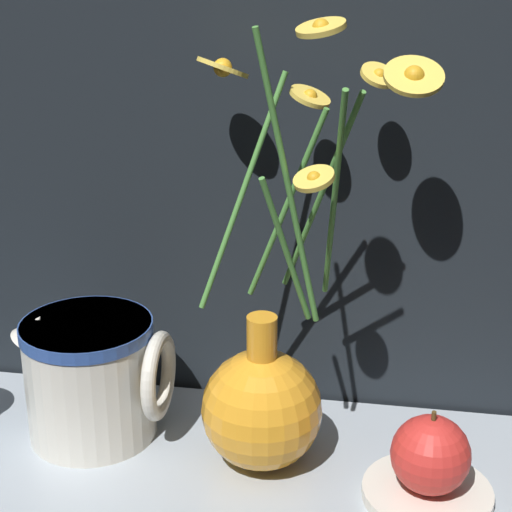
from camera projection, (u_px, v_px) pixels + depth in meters
ground_plane at (254, 477)px, 0.79m from camera, size 6.00×6.00×0.00m
shelf at (254, 471)px, 0.79m from camera, size 0.77×0.26×0.01m
vase_with_flowers at (264, 393)px, 0.77m from camera, size 0.22×0.17×0.40m
ceramic_pitcher at (92, 373)px, 0.82m from camera, size 0.15×0.13×0.13m
saucer_plate at (427, 493)px, 0.74m from camera, size 0.11×0.11×0.01m
orange_fruit at (430, 455)px, 0.73m from camera, size 0.07×0.07×0.08m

